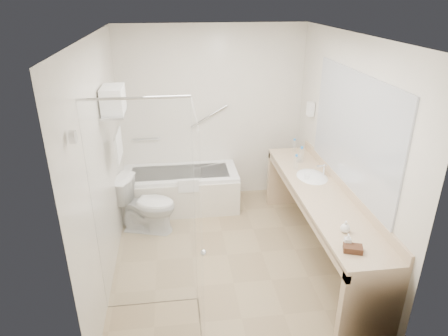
{
  "coord_description": "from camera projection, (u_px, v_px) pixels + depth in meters",
  "views": [
    {
      "loc": [
        -0.54,
        -3.89,
        2.88
      ],
      "look_at": [
        0.0,
        0.3,
        1.0
      ],
      "focal_mm": 32.0,
      "sensor_mm": 36.0,
      "label": 1
    }
  ],
  "objects": [
    {
      "name": "floor",
      "position": [
        227.0,
        255.0,
        4.76
      ],
      "size": [
        3.2,
        3.2,
        0.0
      ],
      "primitive_type": "plane",
      "color": "#9A845F",
      "rests_on": "ground"
    },
    {
      "name": "ceiling",
      "position": [
        228.0,
        35.0,
        3.74
      ],
      "size": [
        2.6,
        3.2,
        0.1
      ],
      "primitive_type": "cube",
      "color": "silver",
      "rests_on": "wall_back"
    },
    {
      "name": "wall_back",
      "position": [
        212.0,
        115.0,
        5.7
      ],
      "size": [
        2.6,
        0.1,
        2.5
      ],
      "primitive_type": "cube",
      "color": "beige",
      "rests_on": "ground"
    },
    {
      "name": "wall_front",
      "position": [
        259.0,
        245.0,
        2.8
      ],
      "size": [
        2.6,
        0.1,
        2.5
      ],
      "primitive_type": "cube",
      "color": "beige",
      "rests_on": "ground"
    },
    {
      "name": "wall_left",
      "position": [
        102.0,
        164.0,
        4.1
      ],
      "size": [
        0.1,
        3.2,
        2.5
      ],
      "primitive_type": "cube",
      "color": "beige",
      "rests_on": "ground"
    },
    {
      "name": "wall_right",
      "position": [
        344.0,
        152.0,
        4.4
      ],
      "size": [
        0.1,
        3.2,
        2.5
      ],
      "primitive_type": "cube",
      "color": "beige",
      "rests_on": "ground"
    },
    {
      "name": "bathtub",
      "position": [
        181.0,
        190.0,
        5.71
      ],
      "size": [
        1.6,
        0.73,
        0.59
      ],
      "color": "white",
      "rests_on": "floor"
    },
    {
      "name": "grab_bar_short",
      "position": [
        146.0,
        139.0,
        5.67
      ],
      "size": [
        0.4,
        0.03,
        0.03
      ],
      "primitive_type": "cylinder",
      "rotation": [
        0.0,
        1.57,
        0.0
      ],
      "color": "silver",
      "rests_on": "wall_back"
    },
    {
      "name": "grab_bar_long",
      "position": [
        209.0,
        116.0,
        5.66
      ],
      "size": [
        0.53,
        0.03,
        0.33
      ],
      "primitive_type": "cylinder",
      "rotation": [
        0.0,
        1.05,
        0.0
      ],
      "color": "silver",
      "rests_on": "wall_back"
    },
    {
      "name": "shower_enclosure",
      "position": [
        169.0,
        223.0,
        3.41
      ],
      "size": [
        0.96,
        0.91,
        2.11
      ],
      "color": "silver",
      "rests_on": "floor"
    },
    {
      "name": "towel_shelf",
      "position": [
        114.0,
        107.0,
        4.22
      ],
      "size": [
        0.24,
        0.55,
        0.81
      ],
      "color": "silver",
      "rests_on": "wall_left"
    },
    {
      "name": "vanity_counter",
      "position": [
        319.0,
        209.0,
        4.48
      ],
      "size": [
        0.55,
        2.7,
        0.95
      ],
      "color": "tan",
      "rests_on": "floor"
    },
    {
      "name": "sink",
      "position": [
        312.0,
        179.0,
        4.77
      ],
      "size": [
        0.4,
        0.52,
        0.14
      ],
      "primitive_type": "ellipsoid",
      "color": "white",
      "rests_on": "vanity_counter"
    },
    {
      "name": "faucet",
      "position": [
        324.0,
        170.0,
        4.75
      ],
      "size": [
        0.03,
        0.03,
        0.14
      ],
      "primitive_type": "cylinder",
      "color": "silver",
      "rests_on": "vanity_counter"
    },
    {
      "name": "mirror",
      "position": [
        353.0,
        131.0,
        4.14
      ],
      "size": [
        0.02,
        2.0,
        1.2
      ],
      "primitive_type": "cube",
      "color": "#A6ABB2",
      "rests_on": "wall_right"
    },
    {
      "name": "hairdryer_unit",
      "position": [
        310.0,
        109.0,
        5.26
      ],
      "size": [
        0.08,
        0.1,
        0.18
      ],
      "primitive_type": "cube",
      "color": "silver",
      "rests_on": "wall_right"
    },
    {
      "name": "toilet",
      "position": [
        147.0,
        205.0,
        5.11
      ],
      "size": [
        0.84,
        0.62,
        0.74
      ],
      "primitive_type": "imported",
      "rotation": [
        0.0,
        0.0,
        1.28
      ],
      "color": "white",
      "rests_on": "floor"
    },
    {
      "name": "amenity_basket",
      "position": [
        353.0,
        249.0,
        3.39
      ],
      "size": [
        0.18,
        0.15,
        0.05
      ],
      "primitive_type": "cube",
      "rotation": [
        0.0,
        0.0,
        -0.34
      ],
      "color": "#4C2E1B",
      "rests_on": "vanity_counter"
    },
    {
      "name": "soap_bottle_a",
      "position": [
        347.0,
        244.0,
        3.45
      ],
      "size": [
        0.08,
        0.13,
        0.06
      ],
      "primitive_type": "imported",
      "rotation": [
        0.0,
        0.0,
        -0.23
      ],
      "color": "silver",
      "rests_on": "vanity_counter"
    },
    {
      "name": "soap_bottle_b",
      "position": [
        345.0,
        228.0,
        3.65
      ],
      "size": [
        0.12,
        0.14,
        0.09
      ],
      "primitive_type": "imported",
      "rotation": [
        0.0,
        0.0,
        -0.28
      ],
      "color": "silver",
      "rests_on": "vanity_counter"
    },
    {
      "name": "water_bottle_left",
      "position": [
        296.0,
        162.0,
        4.92
      ],
      "size": [
        0.06,
        0.06,
        0.2
      ],
      "rotation": [
        0.0,
        0.0,
        -0.02
      ],
      "color": "silver",
      "rests_on": "vanity_counter"
    },
    {
      "name": "water_bottle_mid",
      "position": [
        294.0,
        145.0,
        5.48
      ],
      "size": [
        0.06,
        0.06,
        0.18
      ],
      "rotation": [
        0.0,
        0.0,
        -0.03
      ],
      "color": "silver",
      "rests_on": "vanity_counter"
    },
    {
      "name": "water_bottle_right",
      "position": [
        301.0,
        155.0,
        5.12
      ],
      "size": [
        0.07,
        0.07,
        0.22
      ],
      "rotation": [
        0.0,
        0.0,
        -0.29
      ],
      "color": "silver",
      "rests_on": "vanity_counter"
    },
    {
      "name": "drinking_glass_near",
      "position": [
        299.0,
        159.0,
        5.15
      ],
      "size": [
        0.08,
        0.08,
        0.09
      ],
      "primitive_type": "cylinder",
      "rotation": [
        0.0,
        0.0,
        -0.13
      ],
      "color": "silver",
      "rests_on": "vanity_counter"
    },
    {
      "name": "drinking_glass_far",
      "position": [
        307.0,
        177.0,
        4.65
      ],
      "size": [
        0.07,
        0.07,
        0.08
      ],
      "primitive_type": "cylinder",
      "rotation": [
        0.0,
        0.0,
        0.2
      ],
      "color": "silver",
      "rests_on": "vanity_counter"
    }
  ]
}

